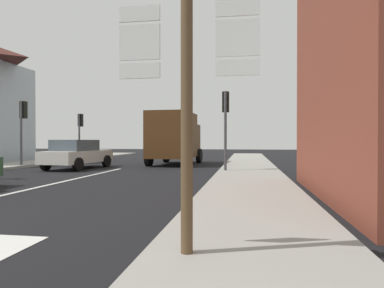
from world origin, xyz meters
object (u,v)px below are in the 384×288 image
Objects in this scene: sedan_far at (77,154)px; route_sign_post at (187,101)px; traffic_light_near_right at (226,113)px; traffic_light_far_left at (80,126)px; delivery_truck at (175,137)px; traffic_light_near_left at (23,118)px.

route_sign_post reaches higher than sedan_far.
traffic_light_far_left is (-10.80, 7.78, -0.20)m from traffic_light_near_right.
route_sign_post is (3.52, -16.08, 0.26)m from delivery_truck.
sedan_far is at bearing -4.44° from traffic_light_near_left.
traffic_light_near_right is at bearing -35.75° from traffic_light_far_left.
traffic_light_near_right is (-0.23, 11.27, 0.75)m from route_sign_post.
traffic_light_near_left reaches higher than sedan_far.
sedan_far is at bearing 122.21° from route_sign_post.
delivery_truck is 5.92m from traffic_light_near_right.
traffic_light_near_left is 6.38m from traffic_light_far_left.
sedan_far is at bearing 171.37° from traffic_light_near_right.
delivery_truck is at bearing 124.41° from traffic_light_near_right.
traffic_light_near_right reaches higher than traffic_light_near_left.
delivery_truck is at bearing 40.39° from sedan_far.
traffic_light_far_left is at bearing 144.25° from traffic_light_near_right.
traffic_light_near_left reaches higher than delivery_truck.
delivery_truck is 8.30m from traffic_light_near_left.
route_sign_post is 0.91× the size of traffic_light_near_left.
traffic_light_near_left is (-7.51, -3.41, 0.95)m from delivery_truck.
traffic_light_near_left is (-3.20, 0.25, 1.84)m from sedan_far.
sedan_far is 3.70m from traffic_light_near_left.
delivery_truck is 1.60× the size of route_sign_post.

